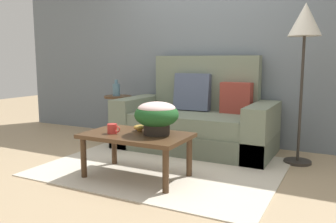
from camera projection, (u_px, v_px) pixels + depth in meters
ground_plane at (167, 165)px, 3.71m from camera, size 14.00×14.00×0.00m
wall_back at (211, 42)px, 4.64m from camera, size 6.40×0.12×2.68m
area_rug at (163, 167)px, 3.63m from camera, size 2.34×1.81×0.01m
couch at (197, 122)px, 4.35m from camera, size 1.91×0.92×1.16m
coffee_table at (136, 140)px, 3.26m from camera, size 0.98×0.60×0.42m
side_table at (118, 109)px, 4.87m from camera, size 0.38×0.38×0.61m
floor_lamp at (305, 31)px, 3.56m from camera, size 0.33×0.33×1.68m
potted_plant at (157, 115)px, 3.19m from camera, size 0.41×0.41×0.30m
coffee_mug at (112, 129)px, 3.25m from camera, size 0.13×0.09×0.09m
snack_bowl at (139, 127)px, 3.37m from camera, size 0.11×0.11×0.06m
table_vase at (116, 89)px, 4.83m from camera, size 0.10×0.10×0.22m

